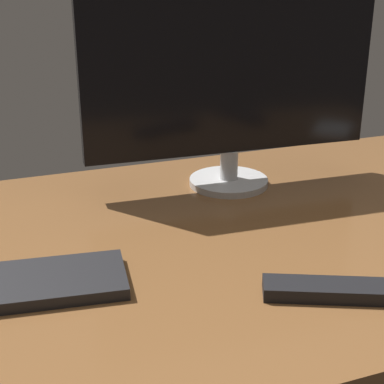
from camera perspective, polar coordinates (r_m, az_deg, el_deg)
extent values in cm
cube|color=brown|center=(107.45, 3.83, -4.33)|extent=(140.00, 84.00, 2.00)
cylinder|color=silver|center=(128.73, 3.57, 1.02)|extent=(17.15, 17.15, 1.41)
cylinder|color=silver|center=(127.40, 3.61, 2.67)|extent=(3.84, 3.84, 6.44)
cube|color=black|center=(122.29, 3.84, 11.75)|extent=(62.16, 5.94, 34.38)
cube|color=black|center=(92.25, -18.00, -8.76)|extent=(38.01, 17.55, 1.89)
cube|color=black|center=(89.24, 13.31, -9.24)|extent=(20.04, 12.66, 2.10)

